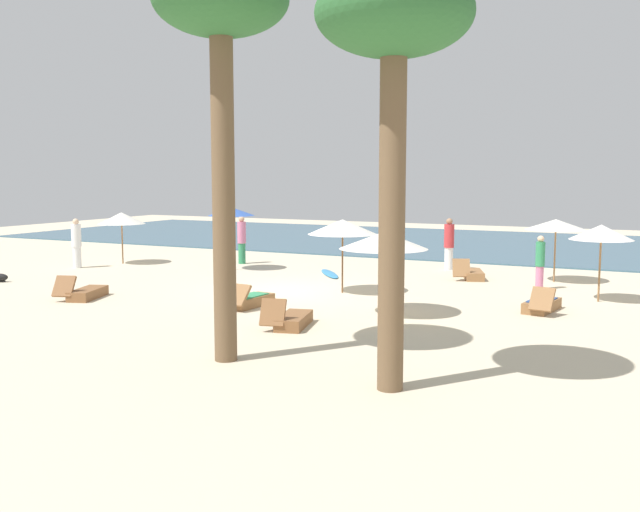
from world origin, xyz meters
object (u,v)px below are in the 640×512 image
object	(u,v)px
person_3	(77,243)
surfboard	(330,274)
umbrella_3	(231,212)
palm_0	(394,36)
lounger_2	(249,300)
palm_1	(221,22)
umbrella_5	(122,218)
person_1	(242,240)
umbrella_0	(601,232)
person_2	(449,244)
umbrella_4	(343,227)
umbrella_2	(384,240)
lounger_4	(85,293)
lounger_0	(292,320)
lounger_1	(542,305)
umbrella_1	(556,225)
lounger_3	(472,274)
person_0	(540,262)

from	to	relation	value
person_3	surfboard	xyz separation A→B (m)	(9.41, 2.59, -0.91)
umbrella_3	palm_0	world-z (taller)	palm_0
lounger_2	palm_1	bearing A→B (deg)	-62.84
umbrella_5	palm_0	size ratio (longest dim) A/B	0.30
umbrella_3	person_1	size ratio (longest dim) A/B	1.23
umbrella_0	lounger_2	world-z (taller)	umbrella_0
person_2	palm_0	xyz separation A→B (m)	(3.26, -14.91, 4.77)
umbrella_5	surfboard	distance (m)	8.96
umbrella_4	umbrella_5	world-z (taller)	umbrella_4
umbrella_2	person_2	distance (m)	9.12
umbrella_0	lounger_4	xyz separation A→B (m)	(-13.28, -5.99, -1.78)
umbrella_5	palm_0	world-z (taller)	palm_0
lounger_0	person_1	size ratio (longest dim) A/B	0.91
umbrella_4	person_3	xyz separation A→B (m)	(-11.42, 0.75, -1.04)
umbrella_4	lounger_0	bearing A→B (deg)	-79.40
lounger_1	person_1	distance (m)	13.32
umbrella_5	lounger_0	size ratio (longest dim) A/B	1.18
umbrella_1	palm_0	world-z (taller)	palm_0
lounger_1	palm_0	bearing A→B (deg)	-98.32
umbrella_1	lounger_1	world-z (taller)	umbrella_1
lounger_0	umbrella_2	bearing A→B (deg)	59.47
palm_0	umbrella_4	bearing A→B (deg)	119.04
umbrella_2	lounger_2	bearing A→B (deg)	-170.63
lounger_2	palm_0	xyz separation A→B (m)	(6.02, -5.28, 5.56)
umbrella_1	person_1	bearing A→B (deg)	-177.80
umbrella_1	lounger_3	distance (m)	3.18
lounger_3	surfboard	distance (m)	4.96
lounger_1	lounger_3	world-z (taller)	lounger_3
lounger_1	lounger_4	xyz separation A→B (m)	(-12.09, -3.79, -0.01)
umbrella_2	umbrella_3	world-z (taller)	umbrella_3
lounger_3	palm_0	distance (m)	14.25
umbrella_1	lounger_0	xyz separation A→B (m)	(-4.49, -9.95, -1.74)
umbrella_4	surfboard	world-z (taller)	umbrella_4
person_2	person_1	bearing A→B (deg)	-166.65
umbrella_4	lounger_4	world-z (taller)	umbrella_4
umbrella_4	person_2	distance (m)	6.70
person_0	lounger_4	bearing A→B (deg)	-147.03
umbrella_3	lounger_0	xyz separation A→B (m)	(6.75, -7.82, -2.00)
person_0	person_1	size ratio (longest dim) A/B	0.89
umbrella_4	umbrella_5	size ratio (longest dim) A/B	1.09
person_1	lounger_0	bearing A→B (deg)	-52.15
lounger_0	palm_0	distance (m)	7.60
lounger_3	person_3	bearing A→B (deg)	-165.12
palm_0	lounger_0	bearing A→B (deg)	136.81
palm_0	palm_1	world-z (taller)	palm_1
lounger_3	palm_1	world-z (taller)	palm_1
umbrella_0	palm_1	size ratio (longest dim) A/B	0.29
umbrella_3	person_1	world-z (taller)	umbrella_3
umbrella_2	palm_0	xyz separation A→B (m)	(2.40, -5.88, 3.84)
umbrella_2	palm_1	distance (m)	7.16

